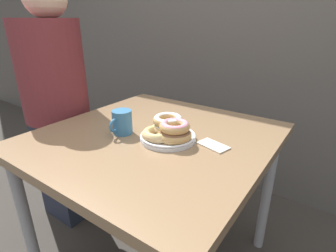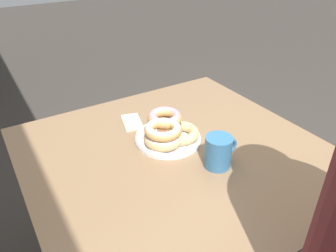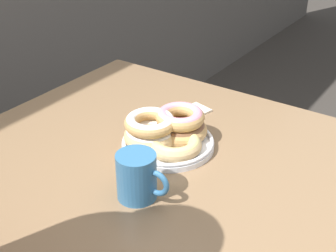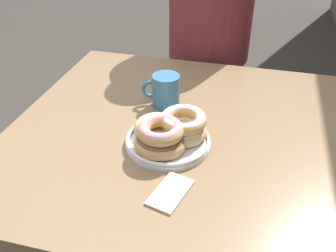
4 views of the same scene
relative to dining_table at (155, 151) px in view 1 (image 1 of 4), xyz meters
name	(u,v)px [view 1 (image 1 of 4)]	position (x,y,z in m)	size (l,w,h in m)	color
wall_back	(248,2)	(0.00, 0.98, 0.64)	(8.00, 0.05, 2.60)	#56514C
dining_table	(155,151)	(0.00, 0.00, 0.00)	(0.94, 0.96, 0.74)	#846647
donut_plate	(168,130)	(0.08, -0.01, 0.12)	(0.23, 0.24, 0.09)	white
coffee_mug	(122,122)	(-0.12, -0.07, 0.13)	(0.08, 0.12, 0.10)	teal
person_figure	(56,103)	(-0.68, -0.02, 0.10)	(0.36, 0.34, 1.41)	#232838
napkin	(213,145)	(0.26, 0.04, 0.08)	(0.13, 0.09, 0.01)	beige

